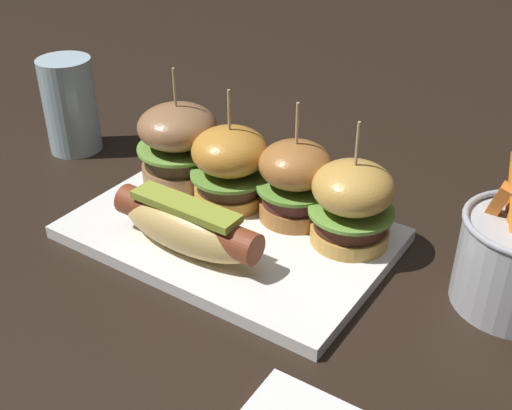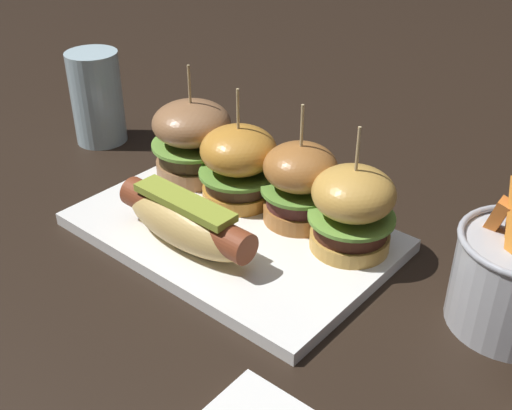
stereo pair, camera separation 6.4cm
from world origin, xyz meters
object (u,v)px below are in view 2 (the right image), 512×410
(slider_center_left, at_px, (239,164))
(slider_far_left, at_px, (192,139))
(water_glass, at_px, (97,98))
(platter_main, at_px, (233,232))
(slider_center_right, at_px, (300,183))
(slider_far_right, at_px, (352,209))
(hot_dog, at_px, (185,221))

(slider_center_left, bearing_deg, slider_far_left, 174.63)
(slider_far_left, relative_size, water_glass, 1.10)
(platter_main, distance_m, slider_center_right, 0.09)
(platter_main, xyz_separation_m, slider_far_right, (0.12, 0.05, 0.05))
(slider_center_left, distance_m, slider_center_right, 0.08)
(platter_main, height_order, hot_dog, hot_dog)
(slider_far_right, bearing_deg, hot_dog, -140.98)
(slider_center_left, distance_m, water_glass, 0.27)
(water_glass, bearing_deg, slider_far_right, -1.58)
(water_glass, bearing_deg, slider_far_left, -1.53)
(slider_far_left, bearing_deg, hot_dog, -47.73)
(hot_dog, height_order, slider_center_right, slider_center_right)
(slider_center_left, xyz_separation_m, water_glass, (-0.27, 0.01, 0.00))
(platter_main, distance_m, hot_dog, 0.07)
(slider_center_left, xyz_separation_m, slider_far_right, (0.15, 0.00, 0.00))
(slider_far_right, bearing_deg, platter_main, -156.66)
(platter_main, height_order, slider_center_right, slider_center_right)
(slider_far_left, height_order, water_glass, slider_far_left)
(hot_dog, xyz_separation_m, slider_far_right, (0.13, 0.10, 0.02))
(slider_far_left, xyz_separation_m, water_glass, (-0.19, 0.01, 0.00))
(slider_center_left, height_order, water_glass, slider_center_left)
(platter_main, bearing_deg, slider_center_right, 52.42)
(platter_main, xyz_separation_m, slider_center_right, (0.04, 0.06, 0.05))
(hot_dog, relative_size, slider_center_left, 1.27)
(hot_dog, distance_m, water_glass, 0.31)
(slider_center_right, xyz_separation_m, slider_far_right, (0.07, -0.01, -0.00))
(platter_main, distance_m, slider_far_left, 0.14)
(slider_far_left, distance_m, water_glass, 0.19)
(slider_far_left, distance_m, slider_center_left, 0.08)
(slider_center_left, relative_size, slider_center_right, 1.00)
(slider_center_right, bearing_deg, slider_far_right, -6.45)
(slider_center_left, distance_m, slider_far_right, 0.15)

